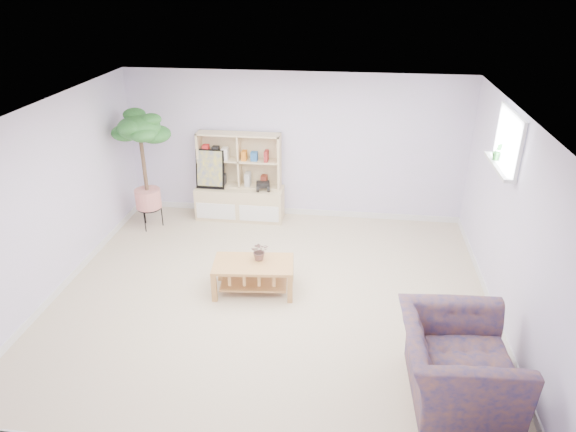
# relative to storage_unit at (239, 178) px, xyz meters

# --- Properties ---
(floor) EXTENTS (5.50, 5.00, 0.01)m
(floor) POSITION_rel_storage_unit_xyz_m (0.88, -2.24, -0.72)
(floor) COLOR #D1B78E
(floor) RESTS_ON ground
(ceiling) EXTENTS (5.50, 5.00, 0.01)m
(ceiling) POSITION_rel_storage_unit_xyz_m (0.88, -2.24, 1.68)
(ceiling) COLOR white
(ceiling) RESTS_ON walls
(walls) EXTENTS (5.51, 5.01, 2.40)m
(walls) POSITION_rel_storage_unit_xyz_m (0.88, -2.24, 0.48)
(walls) COLOR silver
(walls) RESTS_ON floor
(baseboard) EXTENTS (5.50, 5.00, 0.10)m
(baseboard) POSITION_rel_storage_unit_xyz_m (0.88, -2.24, -0.67)
(baseboard) COLOR silver
(baseboard) RESTS_ON floor
(window) EXTENTS (0.10, 0.98, 0.68)m
(window) POSITION_rel_storage_unit_xyz_m (3.61, -1.64, 1.28)
(window) COLOR silver
(window) RESTS_ON walls
(window_sill) EXTENTS (0.14, 1.00, 0.04)m
(window_sill) POSITION_rel_storage_unit_xyz_m (3.55, -1.64, 0.96)
(window_sill) COLOR silver
(window_sill) RESTS_ON walls
(storage_unit) EXTENTS (1.44, 0.49, 1.44)m
(storage_unit) POSITION_rel_storage_unit_xyz_m (0.00, 0.00, 0.00)
(storage_unit) COLOR tan
(storage_unit) RESTS_ON floor
(poster) EXTENTS (0.47, 0.11, 0.65)m
(poster) POSITION_rel_storage_unit_xyz_m (-0.46, -0.06, 0.14)
(poster) COLOR yellow
(poster) RESTS_ON storage_unit
(toy_truck) EXTENTS (0.34, 0.26, 0.16)m
(toy_truck) POSITION_rel_storage_unit_xyz_m (0.41, -0.05, -0.10)
(toy_truck) COLOR black
(toy_truck) RESTS_ON storage_unit
(coffee_table) EXTENTS (1.07, 0.65, 0.42)m
(coffee_table) POSITION_rel_storage_unit_xyz_m (0.64, -2.13, -0.51)
(coffee_table) COLOR #B78841
(coffee_table) RESTS_ON floor
(table_plant) EXTENTS (0.27, 0.25, 0.25)m
(table_plant) POSITION_rel_storage_unit_xyz_m (0.70, -2.04, -0.18)
(table_plant) COLOR #196126
(table_plant) RESTS_ON coffee_table
(floor_tree) EXTENTS (0.92, 0.92, 1.91)m
(floor_tree) POSITION_rel_storage_unit_xyz_m (-1.37, -0.53, 0.24)
(floor_tree) COLOR #216720
(floor_tree) RESTS_ON floor
(armchair) EXTENTS (1.10, 1.25, 0.89)m
(armchair) POSITION_rel_storage_unit_xyz_m (2.91, -3.69, -0.27)
(armchair) COLOR navy
(armchair) RESTS_ON floor
(sill_plant) EXTENTS (0.14, 0.12, 0.22)m
(sill_plant) POSITION_rel_storage_unit_xyz_m (3.55, -1.48, 1.09)
(sill_plant) COLOR #216720
(sill_plant) RESTS_ON window_sill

